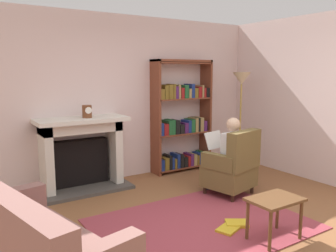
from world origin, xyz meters
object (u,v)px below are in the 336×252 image
at_px(side_table, 275,205).
at_px(floor_lamp, 241,87).
at_px(bookshelf, 182,119).
at_px(sofa_floral, 40,252).
at_px(fireplace, 81,151).
at_px(mantel_clock, 87,111).
at_px(armchair_reading, 233,167).
at_px(seated_reader, 227,152).

xyz_separation_m(side_table, floor_lamp, (1.62, 2.19, 1.12)).
relative_size(bookshelf, floor_lamp, 1.12).
height_order(sofa_floral, side_table, sofa_floral).
bearing_deg(side_table, sofa_floral, 168.40).
relative_size(fireplace, mantel_clock, 7.37).
bearing_deg(armchair_reading, fireplace, -52.75).
bearing_deg(bookshelf, side_table, -104.66).
bearing_deg(mantel_clock, bookshelf, 4.29).
bearing_deg(mantel_clock, fireplace, 127.64).
height_order(fireplace, mantel_clock, mantel_clock).
distance_m(armchair_reading, floor_lamp, 1.76).
height_order(armchair_reading, seated_reader, seated_reader).
xyz_separation_m(fireplace, mantel_clock, (0.08, -0.10, 0.62)).
distance_m(armchair_reading, sofa_floral, 2.98).
height_order(bookshelf, armchair_reading, bookshelf).
relative_size(mantel_clock, floor_lamp, 0.10).
distance_m(fireplace, seated_reader, 2.18).
distance_m(bookshelf, seated_reader, 1.41).
bearing_deg(sofa_floral, mantel_clock, -41.93).
distance_m(fireplace, floor_lamp, 2.98).
bearing_deg(armchair_reading, mantel_clock, -52.01).
distance_m(bookshelf, side_table, 2.89).
xyz_separation_m(bookshelf, seated_reader, (-0.16, -1.37, -0.31)).
height_order(fireplace, armchair_reading, fireplace).
distance_m(bookshelf, sofa_floral, 3.82).
distance_m(bookshelf, armchair_reading, 1.58).
xyz_separation_m(armchair_reading, seated_reader, (-0.03, 0.11, 0.20)).
height_order(fireplace, sofa_floral, fireplace).
relative_size(sofa_floral, floor_lamp, 1.02).
distance_m(mantel_clock, side_table, 2.94).
relative_size(sofa_floral, side_table, 3.24).
distance_m(fireplace, mantel_clock, 0.63).
height_order(mantel_clock, armchair_reading, mantel_clock).
bearing_deg(seated_reader, bookshelf, -109.79).
relative_size(fireplace, bookshelf, 0.69).
bearing_deg(floor_lamp, armchair_reading, -137.91).
xyz_separation_m(bookshelf, sofa_floral, (-3.01, -2.28, -0.61)).
bearing_deg(sofa_floral, fireplace, -39.28).
relative_size(bookshelf, armchair_reading, 2.06).
relative_size(mantel_clock, armchair_reading, 0.19).
height_order(fireplace, bookshelf, bookshelf).
bearing_deg(bookshelf, mantel_clock, -175.71).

